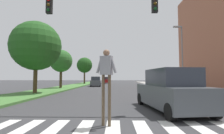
{
  "coord_description": "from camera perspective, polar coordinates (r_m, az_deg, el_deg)",
  "views": [
    {
      "loc": [
        0.1,
        1.32,
        1.56
      ],
      "look_at": [
        -0.23,
        14.65,
        2.43
      ],
      "focal_mm": 26.16,
      "sensor_mm": 36.0,
      "label": 1
    }
  ],
  "objects": [
    {
      "name": "suv_crossing",
      "position": [
        8.34,
        19.52,
        -7.83
      ],
      "size": [
        2.54,
        4.82,
        1.97
      ],
      "color": "#474C51",
      "rests_on": "ground_plane"
    },
    {
      "name": "street_lamp_right",
      "position": [
        20.75,
        23.1,
        4.98
      ],
      "size": [
        1.02,
        0.24,
        7.5
      ],
      "color": "slate",
      "rests_on": "sidewalk_right"
    },
    {
      "name": "sedan_distant",
      "position": [
        44.73,
        -2.1,
        -4.69
      ],
      "size": [
        1.85,
        4.12,
        1.77
      ],
      "color": "maroon",
      "rests_on": "ground_plane"
    },
    {
      "name": "sedan_midblock",
      "position": [
        29.81,
        -5.7,
        -5.17
      ],
      "size": [
        2.13,
        4.15,
        1.75
      ],
      "color": "#474C51",
      "rests_on": "ground_plane"
    },
    {
      "name": "median_strip",
      "position": [
        27.81,
        -14.78,
        -6.67
      ],
      "size": [
        3.8,
        64.0,
        0.15
      ],
      "primitive_type": "cube",
      "color": "#477A38",
      "rests_on": "ground_plane"
    },
    {
      "name": "sidewalk_right",
      "position": [
        27.96,
        18.68,
        -6.59
      ],
      "size": [
        3.0,
        64.0,
        0.15
      ],
      "primitive_type": "cube",
      "color": "#9E9991",
      "rests_on": "ground_plane"
    },
    {
      "name": "tree_mid",
      "position": [
        17.16,
        -24.96,
        6.66
      ],
      "size": [
        4.64,
        4.64,
        6.73
      ],
      "color": "#4C3823",
      "rests_on": "median_strip"
    },
    {
      "name": "pedestrian_performer",
      "position": [
        5.37,
        -1.98,
        -2.61
      ],
      "size": [
        0.73,
        0.35,
        2.49
      ],
      "color": "brown",
      "rests_on": "ground_plane"
    },
    {
      "name": "tree_far",
      "position": [
        24.13,
        -17.37,
        1.98
      ],
      "size": [
        3.14,
        3.14,
        5.34
      ],
      "color": "#4C3823",
      "rests_on": "median_strip"
    },
    {
      "name": "ground_plane",
      "position": [
        28.72,
        1.24,
        -6.85
      ],
      "size": [
        140.0,
        140.0,
        0.0
      ],
      "primitive_type": "plane",
      "color": "#38383A"
    },
    {
      "name": "tree_distant",
      "position": [
        39.77,
        -9.58,
        0.62
      ],
      "size": [
        3.71,
        3.71,
        6.27
      ],
      "color": "#4C3823",
      "rests_on": "median_strip"
    },
    {
      "name": "traffic_light_gantry",
      "position": [
        8.87,
        -21.18,
        15.11
      ],
      "size": [
        9.49,
        0.3,
        6.0
      ],
      "color": "gold",
      "rests_on": "median_strip"
    },
    {
      "name": "crosswalk",
      "position": [
        5.17,
        0.3,
        -21.2
      ],
      "size": [
        7.65,
        2.2,
        0.01
      ],
      "color": "silver",
      "rests_on": "ground_plane"
    }
  ]
}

